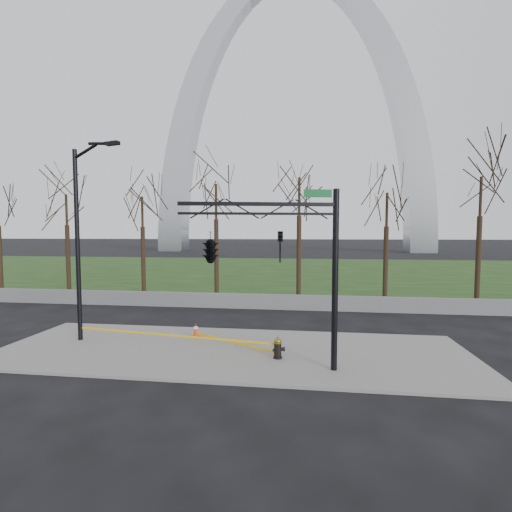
# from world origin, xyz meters

# --- Properties ---
(ground) EXTENTS (500.00, 500.00, 0.00)m
(ground) POSITION_xyz_m (0.00, 0.00, 0.00)
(ground) COLOR black
(ground) RESTS_ON ground
(sidewalk) EXTENTS (18.00, 6.00, 0.10)m
(sidewalk) POSITION_xyz_m (0.00, 0.00, 0.05)
(sidewalk) COLOR slate
(sidewalk) RESTS_ON ground
(grass_strip) EXTENTS (120.00, 40.00, 0.06)m
(grass_strip) POSITION_xyz_m (0.00, 30.00, 0.03)
(grass_strip) COLOR #1A3613
(grass_strip) RESTS_ON ground
(guardrail) EXTENTS (60.00, 0.30, 0.90)m
(guardrail) POSITION_xyz_m (0.00, 8.00, 0.45)
(guardrail) COLOR #59595B
(guardrail) RESTS_ON ground
(gateway_arch) EXTENTS (66.00, 6.00, 65.00)m
(gateway_arch) POSITION_xyz_m (0.00, 75.00, 32.50)
(gateway_arch) COLOR #B4B6BB
(gateway_arch) RESTS_ON ground
(tree_row) EXTENTS (50.92, 4.00, 8.98)m
(tree_row) POSITION_xyz_m (2.46, 12.00, 4.49)
(tree_row) COLOR black
(tree_row) RESTS_ON ground
(fire_hydrant) EXTENTS (0.49, 0.32, 0.78)m
(fire_hydrant) POSITION_xyz_m (1.87, -0.71, 0.46)
(fire_hydrant) COLOR black
(fire_hydrant) RESTS_ON sidewalk
(traffic_cone) EXTENTS (0.38, 0.38, 0.60)m
(traffic_cone) POSITION_xyz_m (-1.83, 1.42, 0.40)
(traffic_cone) COLOR red
(traffic_cone) RESTS_ON sidewalk
(street_light) EXTENTS (2.34, 0.79, 8.21)m
(street_light) POSITION_xyz_m (-6.33, 0.40, 4.69)
(street_light) COLOR black
(street_light) RESTS_ON ground
(traffic_signal_mast) EXTENTS (5.00, 2.54, 6.00)m
(traffic_signal_mast) POSITION_xyz_m (0.60, -2.24, 4.15)
(traffic_signal_mast) COLOR black
(traffic_signal_mast) RESTS_ON ground
(caution_tape) EXTENTS (8.41, 2.14, 0.41)m
(caution_tape) POSITION_xyz_m (-1.56, 0.03, 0.50)
(caution_tape) COLOR #E4AF0C
(caution_tape) RESTS_ON ground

